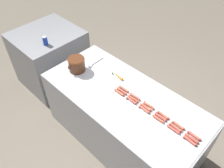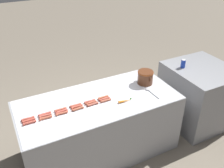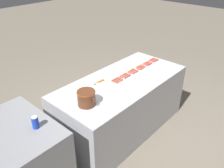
{
  "view_description": "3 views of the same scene",
  "coord_description": "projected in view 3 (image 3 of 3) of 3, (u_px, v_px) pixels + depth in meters",
  "views": [
    {
      "loc": [
        -1.36,
        -1.15,
        2.75
      ],
      "look_at": [
        0.02,
        0.21,
        0.88
      ],
      "focal_mm": 36.7,
      "sensor_mm": 36.0,
      "label": 1
    },
    {
      "loc": [
        2.32,
        -1.0,
        2.59
      ],
      "look_at": [
        -0.1,
        0.24,
        0.95
      ],
      "focal_mm": 39.89,
      "sensor_mm": 36.0,
      "label": 2
    },
    {
      "loc": [
        -1.78,
        2.18,
        2.39
      ],
      "look_at": [
        0.0,
        0.21,
        0.87
      ],
      "focal_mm": 37.18,
      "sensor_mm": 36.0,
      "label": 3
    }
  ],
  "objects": [
    {
      "name": "hot_dog_11",
      "position": [
        117.0,
        80.0,
        3.17
      ],
      "size": [
        0.03,
        0.15,
        0.03
      ],
      "color": "#B65243",
      "rests_on": "griddle_counter"
    },
    {
      "name": "hot_dog_9",
      "position": [
        133.0,
        71.0,
        3.4
      ],
      "size": [
        0.04,
        0.15,
        0.03
      ],
      "color": "#BD523E",
      "rests_on": "griddle_counter"
    },
    {
      "name": "hot_dog_13",
      "position": [
        146.0,
        63.0,
        3.67
      ],
      "size": [
        0.04,
        0.15,
        0.03
      ],
      "color": "#B95A40",
      "rests_on": "griddle_counter"
    },
    {
      "name": "hot_dog_6",
      "position": [
        154.0,
        60.0,
        3.76
      ],
      "size": [
        0.03,
        0.15,
        0.03
      ],
      "color": "#BB503F",
      "rests_on": "griddle_counter"
    },
    {
      "name": "ground_plane",
      "position": [
        121.0,
        127.0,
        3.62
      ],
      "size": [
        20.0,
        20.0,
        0.0
      ],
      "primitive_type": "plane",
      "color": "#756B5B"
    },
    {
      "name": "hot_dog_17",
      "position": [
        115.0,
        79.0,
        3.2
      ],
      "size": [
        0.03,
        0.15,
        0.03
      ],
      "color": "#B05A42",
      "rests_on": "griddle_counter"
    },
    {
      "name": "hot_dog_4",
      "position": [
        128.0,
        76.0,
        3.27
      ],
      "size": [
        0.03,
        0.15,
        0.03
      ],
      "color": "#B35245",
      "rests_on": "griddle_counter"
    },
    {
      "name": "hot_dog_5",
      "position": [
        119.0,
        81.0,
        3.15
      ],
      "size": [
        0.03,
        0.15,
        0.03
      ],
      "color": "#BC5D3D",
      "rests_on": "griddle_counter"
    },
    {
      "name": "hot_dog_3",
      "position": [
        135.0,
        72.0,
        3.39
      ],
      "size": [
        0.04,
        0.15,
        0.03
      ],
      "color": "#B35744",
      "rests_on": "griddle_counter"
    },
    {
      "name": "hot_dog_14",
      "position": [
        139.0,
        66.0,
        3.55
      ],
      "size": [
        0.04,
        0.15,
        0.03
      ],
      "color": "#B6563F",
      "rests_on": "griddle_counter"
    },
    {
      "name": "hot_dog_10",
      "position": [
        125.0,
        76.0,
        3.29
      ],
      "size": [
        0.03,
        0.15,
        0.03
      ],
      "color": "#B6563E",
      "rests_on": "griddle_counter"
    },
    {
      "name": "hot_dog_8",
      "position": [
        140.0,
        67.0,
        3.53
      ],
      "size": [
        0.03,
        0.15,
        0.03
      ],
      "color": "#BB5143",
      "rests_on": "griddle_counter"
    },
    {
      "name": "hot_dog_16",
      "position": [
        123.0,
        75.0,
        3.31
      ],
      "size": [
        0.03,
        0.15,
        0.03
      ],
      "color": "#B25946",
      "rests_on": "griddle_counter"
    },
    {
      "name": "hot_dog_2",
      "position": [
        142.0,
        68.0,
        3.51
      ],
      "size": [
        0.03,
        0.15,
        0.03
      ],
      "color": "#BC5944",
      "rests_on": "griddle_counter"
    },
    {
      "name": "serving_spoon",
      "position": [
        79.0,
        96.0,
        2.84
      ],
      "size": [
        0.27,
        0.07,
        0.02
      ],
      "color": "#B7B7BC",
      "rests_on": "griddle_counter"
    },
    {
      "name": "hot_dog_0",
      "position": [
        156.0,
        61.0,
        3.74
      ],
      "size": [
        0.04,
        0.15,
        0.03
      ],
      "color": "#B55041",
      "rests_on": "griddle_counter"
    },
    {
      "name": "hot_dog_1",
      "position": [
        149.0,
        64.0,
        3.62
      ],
      "size": [
        0.03,
        0.15,
        0.03
      ],
      "color": "#BE5042",
      "rests_on": "griddle_counter"
    },
    {
      "name": "soda_can",
      "position": [
        35.0,
        122.0,
        2.18
      ],
      "size": [
        0.07,
        0.07,
        0.12
      ],
      "color": "#1938B2",
      "rests_on": "back_cabinet"
    },
    {
      "name": "hot_dog_12",
      "position": [
        152.0,
        59.0,
        3.79
      ],
      "size": [
        0.03,
        0.15,
        0.03
      ],
      "color": "#B94F3F",
      "rests_on": "griddle_counter"
    },
    {
      "name": "hot_dog_15",
      "position": [
        131.0,
        70.0,
        3.43
      ],
      "size": [
        0.04,
        0.15,
        0.03
      ],
      "color": "#B05A40",
      "rests_on": "griddle_counter"
    },
    {
      "name": "hot_dog_7",
      "position": [
        148.0,
        63.0,
        3.64
      ],
      "size": [
        0.04,
        0.15,
        0.03
      ],
      "color": "#B05546",
      "rests_on": "griddle_counter"
    },
    {
      "name": "carrot",
      "position": [
        98.0,
        82.0,
        3.13
      ],
      "size": [
        0.05,
        0.18,
        0.03
      ],
      "color": "orange",
      "rests_on": "griddle_counter"
    },
    {
      "name": "bean_pot",
      "position": [
        86.0,
        97.0,
        2.64
      ],
      "size": [
        0.27,
        0.22,
        0.18
      ],
      "color": "#562D19",
      "rests_on": "griddle_counter"
    },
    {
      "name": "griddle_counter",
      "position": [
        122.0,
        105.0,
        3.41
      ],
      "size": [
        0.92,
        2.0,
        0.85
      ],
      "color": "#9EA0A5",
      "rests_on": "ground_plane"
    }
  ]
}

